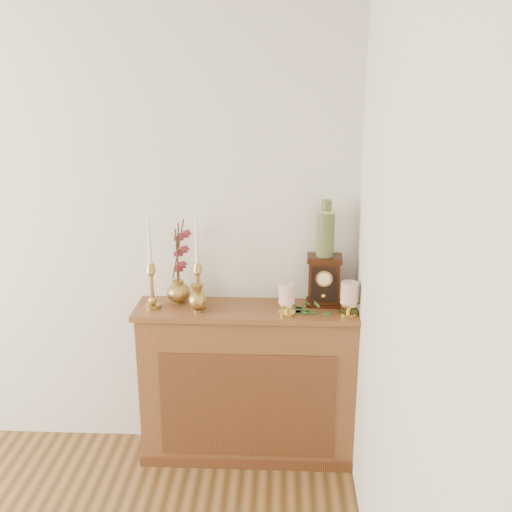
{
  "coord_description": "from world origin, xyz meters",
  "views": [
    {
      "loc": [
        1.59,
        -0.95,
        2.18
      ],
      "look_at": [
        1.45,
        2.05,
        1.24
      ],
      "focal_mm": 42.0,
      "sensor_mm": 36.0,
      "label": 1
    }
  ],
  "objects_px": {
    "mantel_clock": "(324,281)",
    "ceramic_vase": "(326,231)",
    "bud_vase": "(197,299)",
    "candlestick_center": "(198,278)",
    "ginger_jar": "(181,264)",
    "candlestick_left": "(151,278)"
  },
  "relations": [
    {
      "from": "candlestick_left",
      "to": "bud_vase",
      "type": "bearing_deg",
      "value": -9.95
    },
    {
      "from": "candlestick_center",
      "to": "ginger_jar",
      "type": "xyz_separation_m",
      "value": [
        -0.1,
        0.09,
        0.05
      ]
    },
    {
      "from": "candlestick_left",
      "to": "ginger_jar",
      "type": "bearing_deg",
      "value": 39.9
    },
    {
      "from": "candlestick_center",
      "to": "bud_vase",
      "type": "distance_m",
      "value": 0.12
    },
    {
      "from": "candlestick_left",
      "to": "candlestick_center",
      "type": "relative_size",
      "value": 1.01
    },
    {
      "from": "candlestick_center",
      "to": "ginger_jar",
      "type": "distance_m",
      "value": 0.15
    },
    {
      "from": "candlestick_center",
      "to": "ginger_jar",
      "type": "bearing_deg",
      "value": 138.92
    },
    {
      "from": "candlestick_center",
      "to": "ceramic_vase",
      "type": "xyz_separation_m",
      "value": [
        0.69,
        0.07,
        0.25
      ]
    },
    {
      "from": "mantel_clock",
      "to": "ceramic_vase",
      "type": "xyz_separation_m",
      "value": [
        0.0,
        0.0,
        0.28
      ]
    },
    {
      "from": "candlestick_center",
      "to": "bud_vase",
      "type": "xyz_separation_m",
      "value": [
        0.01,
        -0.07,
        -0.09
      ]
    },
    {
      "from": "ceramic_vase",
      "to": "bud_vase",
      "type": "bearing_deg",
      "value": -168.16
    },
    {
      "from": "candlestick_center",
      "to": "ginger_jar",
      "type": "relative_size",
      "value": 1.07
    },
    {
      "from": "ceramic_vase",
      "to": "candlestick_left",
      "type": "bearing_deg",
      "value": -174.0
    },
    {
      "from": "ginger_jar",
      "to": "ceramic_vase",
      "type": "distance_m",
      "value": 0.82
    },
    {
      "from": "candlestick_left",
      "to": "mantel_clock",
      "type": "xyz_separation_m",
      "value": [
        0.93,
        0.1,
        -0.03
      ]
    },
    {
      "from": "candlestick_left",
      "to": "ginger_jar",
      "type": "height_order",
      "value": "candlestick_left"
    },
    {
      "from": "bud_vase",
      "to": "ginger_jar",
      "type": "xyz_separation_m",
      "value": [
        -0.11,
        0.16,
        0.14
      ]
    },
    {
      "from": "candlestick_center",
      "to": "ceramic_vase",
      "type": "distance_m",
      "value": 0.73
    },
    {
      "from": "candlestick_left",
      "to": "ceramic_vase",
      "type": "relative_size",
      "value": 1.7
    },
    {
      "from": "bud_vase",
      "to": "ginger_jar",
      "type": "relative_size",
      "value": 0.32
    },
    {
      "from": "mantel_clock",
      "to": "ceramic_vase",
      "type": "distance_m",
      "value": 0.28
    },
    {
      "from": "ginger_jar",
      "to": "mantel_clock",
      "type": "relative_size",
      "value": 1.73
    }
  ]
}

